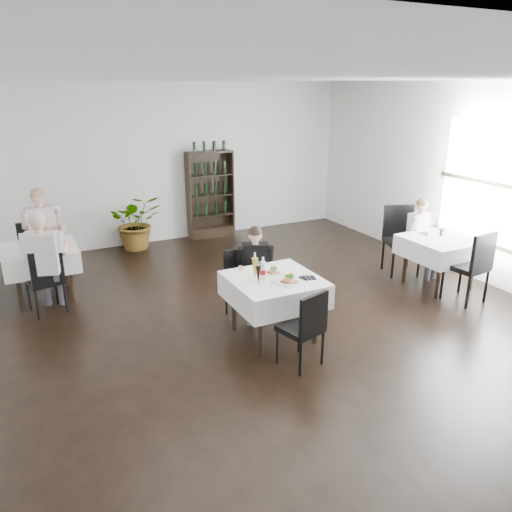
{
  "coord_description": "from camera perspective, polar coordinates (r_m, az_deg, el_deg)",
  "views": [
    {
      "loc": [
        -2.94,
        -4.82,
        2.94
      ],
      "look_at": [
        -0.44,
        0.2,
        1.0
      ],
      "focal_mm": 35.0,
      "sensor_mm": 36.0,
      "label": 1
    }
  ],
  "objects": [
    {
      "name": "room_shell",
      "position": [
        5.83,
        4.76,
        4.67
      ],
      "size": [
        9.0,
        9.0,
        9.0
      ],
      "color": "black",
      "rests_on": "ground"
    },
    {
      "name": "diner_main",
      "position": [
        6.44,
        -0.06,
        -1.16
      ],
      "size": [
        0.54,
        0.57,
        1.24
      ],
      "color": "#414249",
      "rests_on": "ground"
    },
    {
      "name": "potted_tree",
      "position": [
        9.55,
        -13.49,
        3.83
      ],
      "size": [
        1.0,
        0.89,
        1.04
      ],
      "primitive_type": "imported",
      "rotation": [
        0.0,
        0.0,
        -0.09
      ],
      "color": "#27551D",
      "rests_on": "ground"
    },
    {
      "name": "right_chair_near",
      "position": [
        7.54,
        23.55,
        -0.67
      ],
      "size": [
        0.53,
        0.54,
        1.05
      ],
      "color": "black",
      "rests_on": "ground"
    },
    {
      "name": "left_table",
      "position": [
        7.68,
        -23.39,
        -0.15
      ],
      "size": [
        0.98,
        0.98,
        0.77
      ],
      "color": "black",
      "rests_on": "ground"
    },
    {
      "name": "coke_bottle",
      "position": [
        5.83,
        0.8,
        -1.66
      ],
      "size": [
        0.07,
        0.07,
        0.27
      ],
      "color": "silver",
      "rests_on": "main_table"
    },
    {
      "name": "pilsner_lager",
      "position": [
        5.82,
        -0.12,
        -1.43
      ],
      "size": [
        0.08,
        0.08,
        0.33
      ],
      "color": "gold",
      "rests_on": "main_table"
    },
    {
      "name": "diner_right_far",
      "position": [
        8.33,
        18.46,
        2.68
      ],
      "size": [
        0.5,
        0.51,
        1.26
      ],
      "color": "#414249",
      "rests_on": "ground"
    },
    {
      "name": "window_right",
      "position": [
        8.16,
        26.36,
        6.91
      ],
      "size": [
        0.06,
        2.3,
        1.85
      ],
      "color": "white",
      "rests_on": "room_shell"
    },
    {
      "name": "main_chair_near",
      "position": [
        5.41,
        5.68,
        -7.81
      ],
      "size": [
        0.5,
        0.5,
        0.89
      ],
      "color": "black",
      "rests_on": "ground"
    },
    {
      "name": "right_table",
      "position": [
        7.96,
        20.31,
        0.89
      ],
      "size": [
        0.98,
        0.98,
        0.77
      ],
      "color": "black",
      "rests_on": "ground"
    },
    {
      "name": "main_chair_far",
      "position": [
        6.53,
        -1.69,
        -2.71
      ],
      "size": [
        0.46,
        0.47,
        0.91
      ],
      "color": "black",
      "rests_on": "ground"
    },
    {
      "name": "plate_far",
      "position": [
        6.05,
        1.96,
        -1.85
      ],
      "size": [
        0.23,
        0.23,
        0.07
      ],
      "color": "white",
      "rests_on": "main_table"
    },
    {
      "name": "pilsner_dark",
      "position": [
        5.69,
        0.26,
        -2.15
      ],
      "size": [
        0.06,
        0.06,
        0.27
      ],
      "color": "black",
      "rests_on": "main_table"
    },
    {
      "name": "left_chair_far",
      "position": [
        8.31,
        -23.93,
        0.64
      ],
      "size": [
        0.45,
        0.45,
        0.96
      ],
      "color": "black",
      "rests_on": "ground"
    },
    {
      "name": "right_chair_far",
      "position": [
        8.43,
        16.17,
        2.33
      ],
      "size": [
        0.64,
        0.64,
        1.09
      ],
      "color": "black",
      "rests_on": "ground"
    },
    {
      "name": "main_table",
      "position": [
        5.97,
        2.06,
        -3.85
      ],
      "size": [
        1.03,
        1.03,
        0.77
      ],
      "color": "black",
      "rests_on": "ground"
    },
    {
      "name": "wine_shelf",
      "position": [
        10.02,
        -5.23,
        6.91
      ],
      "size": [
        0.9,
        0.28,
        1.75
      ],
      "color": "black",
      "rests_on": "ground"
    },
    {
      "name": "diner_left_far",
      "position": [
        8.24,
        -23.15,
        2.83
      ],
      "size": [
        0.59,
        0.6,
        1.47
      ],
      "color": "#414249",
      "rests_on": "ground"
    },
    {
      "name": "plate_near",
      "position": [
        5.78,
        3.73,
        -2.84
      ],
      "size": [
        0.36,
        0.36,
        0.09
      ],
      "color": "white",
      "rests_on": "main_table"
    },
    {
      "name": "pepper_mill",
      "position": [
        8.03,
        20.39,
        2.53
      ],
      "size": [
        0.04,
        0.04,
        0.1
      ],
      "primitive_type": "cylinder",
      "rotation": [
        0.0,
        0.0,
        -0.07
      ],
      "color": "black",
      "rests_on": "right_table"
    },
    {
      "name": "left_chair_near",
      "position": [
        7.16,
        -22.91,
        -2.22
      ],
      "size": [
        0.5,
        0.5,
        0.92
      ],
      "color": "black",
      "rests_on": "ground"
    },
    {
      "name": "napkin_cutlery",
      "position": [
        5.92,
        5.9,
        -2.51
      ],
      "size": [
        0.21,
        0.2,
        0.02
      ],
      "color": "black",
      "rests_on": "main_table"
    },
    {
      "name": "diner_left_near",
      "position": [
        7.08,
        -23.1,
        0.11
      ],
      "size": [
        0.6,
        0.64,
        1.43
      ],
      "color": "#414249",
      "rests_on": "ground"
    }
  ]
}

